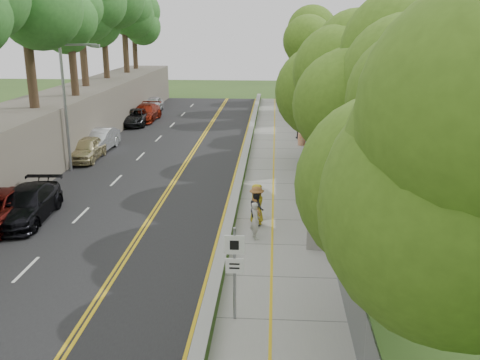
{
  "coord_description": "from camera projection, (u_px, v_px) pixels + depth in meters",
  "views": [
    {
      "loc": [
        2.21,
        -18.07,
        9.14
      ],
      "look_at": [
        0.5,
        8.0,
        1.4
      ],
      "focal_mm": 40.0,
      "sensor_mm": 36.0,
      "label": 1
    }
  ],
  "objects": [
    {
      "name": "car_6",
      "position": [
        135.0,
        117.0,
        48.98
      ],
      "size": [
        2.49,
        5.21,
        1.43
      ],
      "primitive_type": "imported",
      "rotation": [
        0.0,
        0.0,
        0.02
      ],
      "color": "black",
      "rests_on": "road"
    },
    {
      "name": "person_far",
      "position": [
        299.0,
        128.0,
        43.16
      ],
      "size": [
        1.14,
        0.73,
        1.8
      ],
      "primitive_type": "imported",
      "rotation": [
        0.0,
        0.0,
        3.43
      ],
      "color": "black",
      "rests_on": "sidewalk"
    },
    {
      "name": "sidewalk",
      "position": [
        279.0,
        170.0,
        34.21
      ],
      "size": [
        4.2,
        66.0,
        0.05
      ],
      "primitive_type": "cube",
      "color": "gray",
      "rests_on": "ground"
    },
    {
      "name": "car_3",
      "position": [
        27.0,
        204.0,
        25.37
      ],
      "size": [
        2.54,
        5.53,
        1.57
      ],
      "primitive_type": "imported",
      "rotation": [
        0.0,
        0.0,
        0.07
      ],
      "color": "black",
      "rests_on": "road"
    },
    {
      "name": "rock_embankment",
      "position": [
        32.0,
        137.0,
        34.66
      ],
      "size": [
        5.0,
        66.0,
        4.0
      ],
      "primitive_type": "cube",
      "color": "#595147",
      "rests_on": "ground"
    },
    {
      "name": "painter_0",
      "position": [
        257.0,
        204.0,
        24.91
      ],
      "size": [
        0.64,
        0.95,
        1.91
      ],
      "primitive_type": "imported",
      "rotation": [
        0.0,
        0.0,
        1.54
      ],
      "color": "gold",
      "rests_on": "sidewalk"
    },
    {
      "name": "signpost",
      "position": [
        234.0,
        264.0,
        16.52
      ],
      "size": [
        0.62,
        0.09,
        3.1
      ],
      "color": "gray",
      "rests_on": "sidewalk"
    },
    {
      "name": "car_7",
      "position": [
        146.0,
        113.0,
        50.96
      ],
      "size": [
        2.35,
        5.48,
        1.57
      ],
      "primitive_type": "imported",
      "rotation": [
        0.0,
        0.0,
        -0.03
      ],
      "color": "maroon",
      "rests_on": "road"
    },
    {
      "name": "painter_1",
      "position": [
        255.0,
        221.0,
        23.14
      ],
      "size": [
        0.59,
        0.71,
        1.67
      ],
      "primitive_type": "imported",
      "rotation": [
        0.0,
        0.0,
        1.93
      ],
      "color": "beige",
      "rests_on": "sidewalk"
    },
    {
      "name": "jersey_barrier",
      "position": [
        243.0,
        165.0,
        34.28
      ],
      "size": [
        0.42,
        66.0,
        0.6
      ],
      "primitive_type": "cube",
      "color": "#60C815",
      "rests_on": "ground"
    },
    {
      "name": "concrete_block",
      "position": [
        322.0,
        237.0,
        22.42
      ],
      "size": [
        1.36,
        1.09,
        0.82
      ],
      "primitive_type": "cube",
      "rotation": [
        0.0,
        0.0,
        -0.14
      ],
      "color": "slate",
      "rests_on": "sidewalk"
    },
    {
      "name": "car_8",
      "position": [
        152.0,
        105.0,
        55.92
      ],
      "size": [
        2.22,
        4.83,
        1.61
      ],
      "primitive_type": "imported",
      "rotation": [
        0.0,
        0.0,
        0.07
      ],
      "color": "silver",
      "rests_on": "road"
    },
    {
      "name": "painter_2",
      "position": [
        257.0,
        208.0,
        24.75
      ],
      "size": [
        0.86,
        0.95,
        1.6
      ],
      "primitive_type": "imported",
      "rotation": [
        0.0,
        0.0,
        1.96
      ],
      "color": "black",
      "rests_on": "sidewalk"
    },
    {
      "name": "car_5",
      "position": [
        99.0,
        140.0,
        38.96
      ],
      "size": [
        1.91,
        5.01,
        1.63
      ],
      "primitive_type": "imported",
      "rotation": [
        0.0,
        0.0,
        -0.04
      ],
      "color": "silver",
      "rests_on": "road"
    },
    {
      "name": "road",
      "position": [
        157.0,
        168.0,
        34.71
      ],
      "size": [
        11.2,
        66.0,
        0.04
      ],
      "primitive_type": "cube",
      "color": "black",
      "rests_on": "ground"
    },
    {
      "name": "construction_barrel",
      "position": [
        302.0,
        139.0,
        40.95
      ],
      "size": [
        0.57,
        0.57,
        0.94
      ],
      "primitive_type": "cylinder",
      "color": "#F44C00",
      "rests_on": "sidewalk"
    },
    {
      "name": "car_4",
      "position": [
        86.0,
        149.0,
        36.49
      ],
      "size": [
        1.94,
        4.62,
        1.56
      ],
      "primitive_type": "imported",
      "rotation": [
        0.0,
        0.0,
        0.02
      ],
      "color": "#C3B581",
      "rests_on": "road"
    },
    {
      "name": "painter_3",
      "position": [
        257.0,
        205.0,
        24.79
      ],
      "size": [
        0.94,
        1.32,
        1.85
      ],
      "primitive_type": "imported",
      "rotation": [
        0.0,
        0.0,
        1.8
      ],
      "color": "brown",
      "rests_on": "sidewalk"
    },
    {
      "name": "streetlight",
      "position": [
        68.0,
        98.0,
        32.76
      ],
      "size": [
        2.52,
        0.22,
        8.0
      ],
      "color": "gray",
      "rests_on": "ground"
    },
    {
      "name": "ground",
      "position": [
        213.0,
        276.0,
        20.03
      ],
      "size": [
        140.0,
        140.0,
        0.0
      ],
      "primitive_type": "plane",
      "color": "#33511E",
      "rests_on": "ground"
    },
    {
      "name": "chainlink_fence",
      "position": [
        313.0,
        156.0,
        33.8
      ],
      "size": [
        0.04,
        66.0,
        2.0
      ],
      "primitive_type": "cube",
      "color": "slate",
      "rests_on": "ground"
    },
    {
      "name": "trees_fenceside",
      "position": [
        356.0,
        59.0,
        31.95
      ],
      "size": [
        7.0,
        66.0,
        14.0
      ],
      "primitive_type": null,
      "color": "#4E781E",
      "rests_on": "ground"
    }
  ]
}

